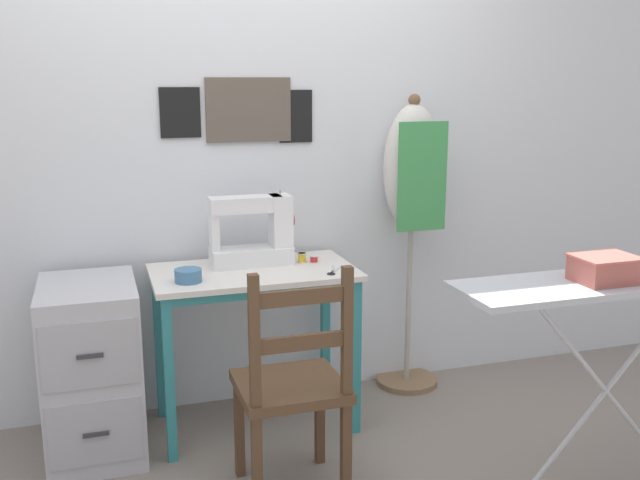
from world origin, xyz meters
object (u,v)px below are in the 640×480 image
object	(u,v)px
fabric_bowl	(188,275)
dress_form	(412,185)
thread_spool_mid_table	(314,259)
sewing_machine	(256,233)
thread_spool_near_machine	(302,258)
scissors	(333,272)
ironing_board	(615,291)
wooden_chair	(292,388)
filing_cabinet	(92,369)
storage_box	(605,269)

from	to	relation	value
fabric_bowl	dress_form	size ratio (longest dim) A/B	0.08
thread_spool_mid_table	dress_form	distance (m)	0.66
sewing_machine	dress_form	xyz separation A→B (m)	(0.82, 0.11, 0.17)
thread_spool_near_machine	thread_spool_mid_table	distance (m)	0.06
dress_form	fabric_bowl	bearing A→B (deg)	-165.23
scissors	sewing_machine	bearing A→B (deg)	139.90
scissors	dress_form	xyz separation A→B (m)	(0.54, 0.35, 0.32)
thread_spool_near_machine	thread_spool_mid_table	world-z (taller)	thread_spool_near_machine
sewing_machine	ironing_board	world-z (taller)	sewing_machine
wooden_chair	filing_cabinet	bearing A→B (deg)	140.75
fabric_bowl	dress_form	world-z (taller)	dress_form
sewing_machine	ironing_board	size ratio (longest dim) A/B	0.31
sewing_machine	wooden_chair	world-z (taller)	sewing_machine
fabric_bowl	thread_spool_mid_table	bearing A→B (deg)	14.09
sewing_machine	storage_box	bearing A→B (deg)	-46.05
thread_spool_near_machine	storage_box	distance (m)	1.34
sewing_machine	scissors	bearing A→B (deg)	-40.10
sewing_machine	thread_spool_near_machine	world-z (taller)	sewing_machine
ironing_board	storage_box	distance (m)	0.13
scissors	filing_cabinet	world-z (taller)	scissors
thread_spool_mid_table	wooden_chair	world-z (taller)	wooden_chair
fabric_bowl	thread_spool_mid_table	distance (m)	0.62
ironing_board	storage_box	world-z (taller)	storage_box
scissors	ironing_board	world-z (taller)	ironing_board
thread_spool_near_machine	storage_box	size ratio (longest dim) A/B	0.20
sewing_machine	filing_cabinet	size ratio (longest dim) A/B	0.52
dress_form	ironing_board	bearing A→B (deg)	-76.00
wooden_chair	storage_box	size ratio (longest dim) A/B	4.23
storage_box	ironing_board	bearing A→B (deg)	18.33
fabric_bowl	scissors	bearing A→B (deg)	-3.77
scissors	wooden_chair	world-z (taller)	wooden_chair
scissors	thread_spool_near_machine	xyz separation A→B (m)	(-0.08, 0.21, 0.02)
thread_spool_mid_table	fabric_bowl	bearing A→B (deg)	-165.91
sewing_machine	dress_form	size ratio (longest dim) A/B	0.26
fabric_bowl	filing_cabinet	distance (m)	0.58
scissors	thread_spool_mid_table	world-z (taller)	thread_spool_mid_table
fabric_bowl	dress_form	bearing A→B (deg)	14.77
thread_spool_near_machine	ironing_board	xyz separation A→B (m)	(0.90, -1.02, 0.05)
thread_spool_near_machine	fabric_bowl	bearing A→B (deg)	-162.51
scissors	wooden_chair	size ratio (longest dim) A/B	0.15
fabric_bowl	dress_form	distance (m)	1.24
wooden_chair	thread_spool_near_machine	bearing A→B (deg)	70.58
thread_spool_near_machine	filing_cabinet	xyz separation A→B (m)	(-0.96, -0.08, -0.40)
filing_cabinet	ironing_board	xyz separation A→B (m)	(1.86, -0.93, 0.44)
sewing_machine	dress_form	distance (m)	0.85
dress_form	wooden_chair	bearing A→B (deg)	-136.60
scissors	thread_spool_near_machine	distance (m)	0.23
filing_cabinet	sewing_machine	bearing A→B (deg)	8.51
thread_spool_mid_table	storage_box	world-z (taller)	storage_box
sewing_machine	storage_box	world-z (taller)	sewing_machine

